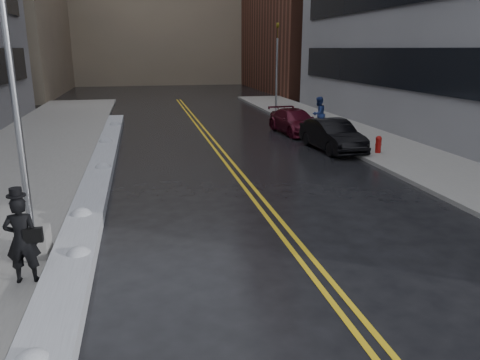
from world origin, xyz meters
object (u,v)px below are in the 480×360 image
car_black (332,135)px  pedestrian_fedora (22,240)px  lamppost (21,147)px  car_maroon (295,121)px  traffic_signal (277,64)px  pedestrian_east (318,114)px  fire_hydrant (378,143)px

car_black → pedestrian_fedora: bearing=-138.8°
lamppost → car_black: lamppost is taller
car_black → car_maroon: size_ratio=0.96×
traffic_signal → pedestrian_east: traffic_signal is taller
lamppost → fire_hydrant: (12.30, 8.00, -1.98)m
lamppost → pedestrian_fedora: (0.10, -1.20, -1.53)m
fire_hydrant → car_maroon: bearing=105.7°
lamppost → pedestrian_fedora: size_ratio=4.45×
pedestrian_fedora → car_maroon: (10.48, 15.31, -0.36)m
pedestrian_fedora → car_maroon: pedestrian_fedora is taller
fire_hydrant → pedestrian_fedora: 15.29m
car_black → car_maroon: car_black is taller
pedestrian_east → car_black: size_ratio=0.44×
lamppost → fire_hydrant: size_ratio=10.45×
traffic_signal → car_black: bearing=-94.6°
lamppost → traffic_signal: 24.98m
traffic_signal → car_black: 12.86m
fire_hydrant → traffic_signal: bearing=92.0°
lamppost → fire_hydrant: 14.81m
lamppost → car_maroon: bearing=53.1°
pedestrian_fedora → car_black: bearing=-134.4°
lamppost → traffic_signal: lamppost is taller
car_maroon → car_black: bearing=-92.2°
pedestrian_fedora → car_black: size_ratio=0.40×
fire_hydrant → pedestrian_fedora: bearing=-143.0°
fire_hydrant → car_black: (-1.50, 1.47, 0.15)m
pedestrian_fedora → car_maroon: 18.56m
pedestrian_fedora → car_black: (10.70, 10.67, -0.31)m
car_maroon → traffic_signal: bearing=76.2°
car_black → car_maroon: bearing=89.0°
traffic_signal → fire_hydrant: bearing=-88.0°
pedestrian_fedora → car_black: 15.11m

